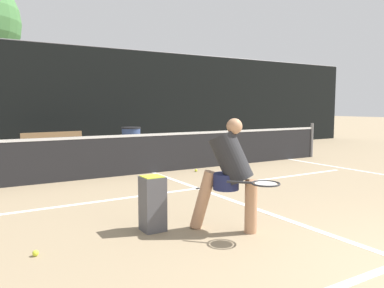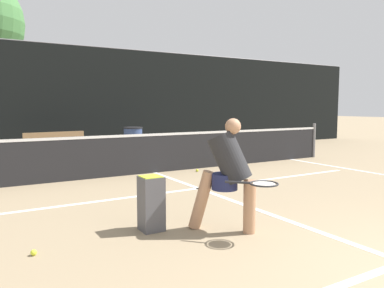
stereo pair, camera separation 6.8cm
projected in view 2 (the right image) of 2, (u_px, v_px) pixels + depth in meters
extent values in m
cube|color=white|center=(198.00, 188.00, 7.28)|extent=(8.25, 0.10, 0.01)
cube|color=white|center=(229.00, 199.00, 6.42)|extent=(0.10, 6.07, 0.01)
cylinder|color=slate|center=(314.00, 140.00, 11.75)|extent=(0.09, 0.09, 1.07)
cube|color=#232326|center=(154.00, 153.00, 8.98)|extent=(11.00, 0.02, 0.95)
cube|color=white|center=(154.00, 135.00, 8.94)|extent=(11.00, 0.03, 0.06)
cube|color=black|center=(100.00, 101.00, 12.54)|extent=(24.00, 0.06, 3.53)
cylinder|color=slate|center=(99.00, 47.00, 12.36)|extent=(24.00, 0.04, 0.04)
cylinder|color=tan|center=(249.00, 207.00, 4.70)|extent=(0.16, 0.16, 0.67)
cylinder|color=tan|center=(202.00, 200.00, 4.85)|extent=(0.36, 0.36, 0.78)
cylinder|color=#1E234C|center=(225.00, 181.00, 4.75)|extent=(0.33, 0.33, 0.20)
cylinder|color=#262628|center=(229.00, 158.00, 4.70)|extent=(0.54, 0.52, 0.76)
sphere|color=tan|center=(233.00, 126.00, 4.65)|extent=(0.20, 0.20, 0.20)
cylinder|color=#262628|center=(238.00, 182.00, 4.45)|extent=(0.23, 0.23, 0.03)
torus|color=#262628|center=(264.00, 184.00, 4.37)|extent=(0.48, 0.48, 0.02)
cylinder|color=beige|center=(264.00, 184.00, 4.37)|extent=(0.37, 0.37, 0.01)
sphere|color=#D1E033|center=(197.00, 170.00, 9.16)|extent=(0.07, 0.07, 0.07)
sphere|color=#D1E033|center=(34.00, 253.00, 4.00)|extent=(0.07, 0.07, 0.07)
cube|color=#4C4C51|center=(151.00, 204.00, 4.79)|extent=(0.28, 0.28, 0.70)
cube|color=#D1E033|center=(151.00, 178.00, 4.76)|extent=(0.25, 0.25, 0.06)
cube|color=olive|center=(57.00, 147.00, 10.70)|extent=(1.74, 0.50, 0.04)
cube|color=olive|center=(55.00, 139.00, 10.83)|extent=(1.71, 0.18, 0.42)
cube|color=#333338|center=(31.00, 156.00, 10.33)|extent=(0.06, 0.32, 0.44)
cube|color=#333338|center=(80.00, 153.00, 11.12)|extent=(0.06, 0.32, 0.44)
cylinder|color=#384C7F|center=(133.00, 143.00, 11.85)|extent=(0.58, 0.58, 0.91)
cylinder|color=black|center=(133.00, 128.00, 11.81)|extent=(0.61, 0.61, 0.04)
cube|color=black|center=(126.00, 133.00, 16.20)|extent=(1.81, 4.41, 0.90)
cube|color=#1E2328|center=(128.00, 116.00, 15.94)|extent=(1.52, 2.65, 0.60)
cylinder|color=black|center=(132.00, 134.00, 17.84)|extent=(0.18, 0.60, 0.60)
cylinder|color=black|center=(157.00, 138.00, 15.42)|extent=(0.18, 0.60, 0.60)
cylinder|color=brown|center=(42.00, 111.00, 18.61)|extent=(0.28, 0.28, 2.76)
ellipsoid|color=#28562D|center=(40.00, 76.00, 18.44)|extent=(3.04, 3.04, 0.90)
cube|color=beige|center=(29.00, 92.00, 27.82)|extent=(36.00, 2.40, 5.41)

